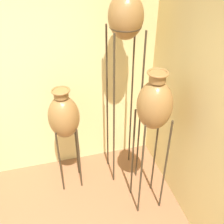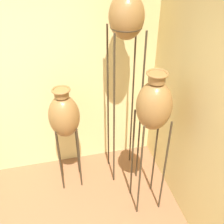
# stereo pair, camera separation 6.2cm
# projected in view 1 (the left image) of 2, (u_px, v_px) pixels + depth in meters

# --- Properties ---
(vase_stand_tall) EXTENTS (0.33, 0.33, 2.28)m
(vase_stand_tall) POSITION_uv_depth(u_px,v_px,m) (126.00, 22.00, 2.41)
(vase_stand_tall) COLOR #382D1E
(vase_stand_tall) RESTS_ON ground_plane
(vase_stand_medium) EXTENTS (0.33, 0.33, 1.64)m
(vase_stand_medium) POSITION_uv_depth(u_px,v_px,m) (154.00, 107.00, 2.37)
(vase_stand_medium) COLOR #382D1E
(vase_stand_medium) RESTS_ON ground_plane
(vase_stand_short) EXTENTS (0.33, 0.33, 1.32)m
(vase_stand_short) POSITION_uv_depth(u_px,v_px,m) (64.00, 117.00, 2.78)
(vase_stand_short) COLOR #382D1E
(vase_stand_short) RESTS_ON ground_plane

